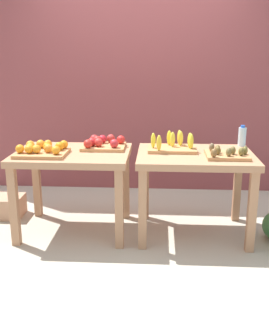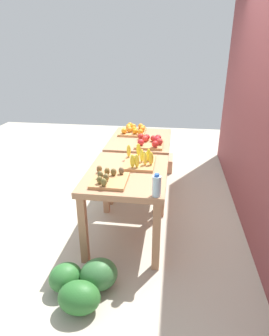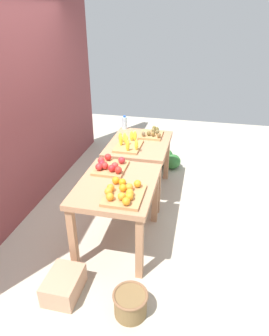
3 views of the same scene
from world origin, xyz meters
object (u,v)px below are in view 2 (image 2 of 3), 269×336
(apple_bin, at_px, (150,142))
(wicker_basket, at_px, (126,159))
(kiwi_bin, at_px, (109,179))
(orange_bin, at_px, (133,130))
(display_table_left, at_px, (140,146))
(display_table_right, at_px, (127,182))
(water_bottle, at_px, (157,186))
(watermelon_pile, at_px, (83,283))
(cardboard_produce_box, at_px, (163,163))
(banana_crate, at_px, (140,160))

(apple_bin, distance_m, wicker_basket, 1.43)
(kiwi_bin, bearing_deg, orange_bin, -179.95)
(display_table_left, distance_m, apple_bin, 0.34)
(display_table_right, xyz_separation_m, kiwi_bin, (0.26, -0.13, 0.15))
(display_table_right, xyz_separation_m, wicker_basket, (-2.00, -0.35, -0.54))
(apple_bin, distance_m, water_bottle, 1.34)
(kiwi_bin, xyz_separation_m, watermelon_pile, (0.62, -0.10, -0.68))
(orange_bin, distance_m, cardboard_produce_box, 1.01)
(orange_bin, xyz_separation_m, kiwi_bin, (1.62, 0.00, -0.01))
(apple_bin, bearing_deg, wicker_basket, -156.12)
(display_table_right, relative_size, cardboard_produce_box, 2.60)
(orange_bin, distance_m, apple_bin, 0.58)
(display_table_left, distance_m, cardboard_produce_box, 1.03)
(display_table_right, bearing_deg, orange_bin, -174.58)
(orange_bin, xyz_separation_m, banana_crate, (1.16, 0.23, 0.00))
(apple_bin, height_order, watermelon_pile, apple_bin)
(wicker_basket, xyz_separation_m, cardboard_produce_box, (0.06, 0.65, -0.02))
(display_table_right, distance_m, watermelon_pile, 1.05)
(banana_crate, bearing_deg, water_bottle, 18.33)
(water_bottle, relative_size, wicker_basket, 0.66)
(banana_crate, height_order, cardboard_produce_box, banana_crate)
(water_bottle, bearing_deg, display_table_right, -145.11)
(apple_bin, bearing_deg, watermelon_pile, -12.64)
(water_bottle, distance_m, watermelon_pile, 1.01)
(banana_crate, bearing_deg, display_table_left, -173.46)
(apple_bin, height_order, kiwi_bin, apple_bin)
(apple_bin, relative_size, cardboard_produce_box, 1.02)
(display_table_left, height_order, banana_crate, banana_crate)
(display_table_right, xyz_separation_m, orange_bin, (-1.36, -0.13, 0.16))
(display_table_right, xyz_separation_m, cardboard_produce_box, (-1.94, 0.30, -0.55))
(wicker_basket, bearing_deg, orange_bin, 19.00)
(banana_crate, bearing_deg, cardboard_produce_box, 173.60)
(water_bottle, relative_size, cardboard_produce_box, 0.51)
(display_table_right, distance_m, kiwi_bin, 0.32)
(display_table_right, relative_size, watermelon_pile, 1.55)
(watermelon_pile, xyz_separation_m, cardboard_produce_box, (-2.81, 0.53, -0.02))
(display_table_left, bearing_deg, water_bottle, 11.64)
(display_table_left, relative_size, apple_bin, 2.54)
(display_table_left, xyz_separation_m, cardboard_produce_box, (-0.82, 0.30, -0.55))
(apple_bin, relative_size, kiwi_bin, 1.14)
(banana_crate, height_order, wicker_basket, banana_crate)
(display_table_right, xyz_separation_m, banana_crate, (-0.20, 0.11, 0.16))
(display_table_right, height_order, kiwi_bin, kiwi_bin)
(apple_bin, xyz_separation_m, wicker_basket, (-1.14, -0.51, -0.70))
(display_table_left, height_order, apple_bin, apple_bin)
(kiwi_bin, bearing_deg, water_bottle, 64.77)
(water_bottle, height_order, wicker_basket, water_bottle)
(display_table_right, relative_size, wicker_basket, 3.36)
(display_table_left, height_order, watermelon_pile, display_table_left)
(display_table_left, height_order, cardboard_produce_box, display_table_left)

